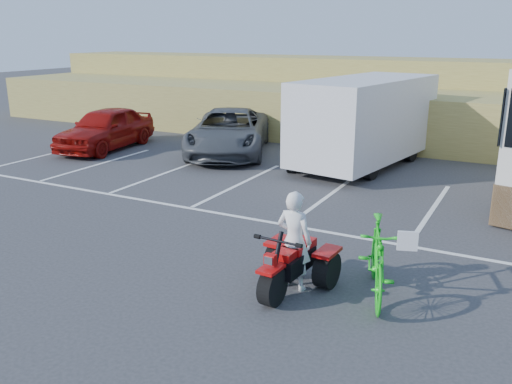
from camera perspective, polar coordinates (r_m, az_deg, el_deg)
The scene contains 11 objects.
ground at distance 10.39m, azimuth -2.14°, elevation -7.52°, with size 100.00×100.00×0.00m, color #333335.
parking_stripes at distance 13.56m, azimuth 9.65°, elevation -1.93°, with size 28.00×5.16×0.01m.
grass_embankment at distance 24.34m, azimuth 16.47°, elevation 9.13°, with size 40.00×8.50×3.10m.
red_trike_atv at distance 9.37m, azimuth 3.50°, elevation -10.33°, with size 1.26×1.68×1.09m, color #B20A0A, non-canonical shape.
rider at distance 9.14m, azimuth 4.04°, elevation -5.12°, with size 0.63×0.41×1.73m, color white.
green_dirt_bike at distance 9.14m, azimuth 12.63°, elevation -6.91°, with size 0.62×2.18×1.31m, color #14BF19.
grey_pickup at distance 19.72m, azimuth -2.88°, elevation 6.36°, with size 2.62×5.69×1.58m, color #43474B.
red_car at distance 21.24m, azimuth -15.56°, elevation 6.48°, with size 1.85×4.59×1.56m, color #900C07.
cargo_trailer at distance 18.06m, azimuth 11.42°, elevation 7.53°, with size 3.44×6.41×2.84m.
quad_atv_blue at distance 17.54m, azimuth 5.47°, elevation 2.41°, with size 1.20×1.61×1.05m, color navy, non-canonical shape.
quad_atv_green at distance 18.34m, azimuth 6.52°, elevation 2.99°, with size 1.18×1.58×1.04m, color #155E24, non-canonical shape.
Camera 1 is at (4.76, -8.23, 4.20)m, focal length 38.00 mm.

